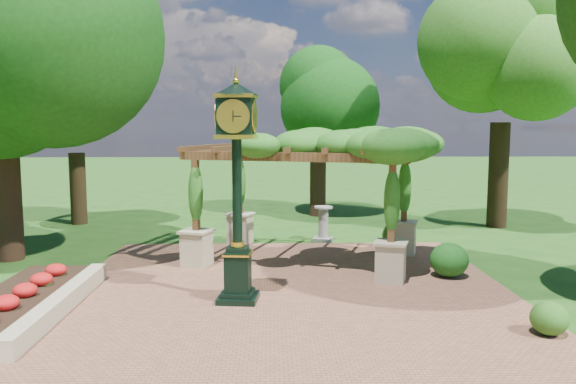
{
  "coord_description": "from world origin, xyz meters",
  "views": [
    {
      "loc": [
        -0.39,
        -10.51,
        3.7
      ],
      "look_at": [
        0.0,
        2.5,
        2.2
      ],
      "focal_mm": 35.0,
      "sensor_mm": 36.0,
      "label": 1
    }
  ],
  "objects": [
    {
      "name": "ground",
      "position": [
        0.0,
        0.0,
        0.0
      ],
      "size": [
        120.0,
        120.0,
        0.0
      ],
      "primitive_type": "plane",
      "color": "#1E4714",
      "rests_on": "ground"
    },
    {
      "name": "brick_plaza",
      "position": [
        0.0,
        1.0,
        0.02
      ],
      "size": [
        10.0,
        12.0,
        0.04
      ],
      "primitive_type": "cube",
      "color": "brown",
      "rests_on": "ground"
    },
    {
      "name": "border_wall",
      "position": [
        -4.6,
        0.5,
        0.2
      ],
      "size": [
        0.35,
        5.0,
        0.4
      ],
      "primitive_type": "cube",
      "color": "#C6B793",
      "rests_on": "ground"
    },
    {
      "name": "flower_bed",
      "position": [
        -5.5,
        0.5,
        0.18
      ],
      "size": [
        1.5,
        5.0,
        0.36
      ],
      "primitive_type": "cube",
      "color": "red",
      "rests_on": "ground"
    },
    {
      "name": "pedestal_clock",
      "position": [
        -1.1,
        1.09,
        2.79
      ],
      "size": [
        1.01,
        1.01,
        4.67
      ],
      "rotation": [
        0.0,
        0.0,
        -0.11
      ],
      "color": "black",
      "rests_on": "brick_plaza"
    },
    {
      "name": "pergola",
      "position": [
        0.53,
        4.76,
        3.05
      ],
      "size": [
        6.78,
        5.39,
        3.72
      ],
      "rotation": [
        0.0,
        0.0,
        -0.33
      ],
      "color": "#BEB38D",
      "rests_on": "brick_plaza"
    },
    {
      "name": "sundial",
      "position": [
        1.31,
        7.54,
        0.5
      ],
      "size": [
        0.75,
        0.75,
        1.14
      ],
      "rotation": [
        0.0,
        0.0,
        -0.21
      ],
      "color": "gray",
      "rests_on": "ground"
    },
    {
      "name": "shrub_front",
      "position": [
        4.53,
        -1.05,
        0.34
      ],
      "size": [
        0.72,
        0.72,
        0.6
      ],
      "primitive_type": "ellipsoid",
      "rotation": [
        0.0,
        0.0,
        -0.1
      ],
      "color": "#285919",
      "rests_on": "brick_plaza"
    },
    {
      "name": "shrub_mid",
      "position": [
        3.98,
        2.87,
        0.46
      ],
      "size": [
        1.24,
        1.24,
        0.84
      ],
      "primitive_type": "ellipsoid",
      "rotation": [
        0.0,
        0.0,
        0.43
      ],
      "color": "#1A5317",
      "rests_on": "brick_plaza"
    },
    {
      "name": "shrub_back",
      "position": [
        3.4,
        5.89,
        0.48
      ],
      "size": [
        1.23,
        1.23,
        0.87
      ],
      "primitive_type": "ellipsoid",
      "rotation": [
        0.0,
        0.0,
        -0.33
      ],
      "color": "#295619",
      "rests_on": "brick_plaza"
    },
    {
      "name": "tree_west_far",
      "position": [
        -7.81,
        11.1,
        4.83
      ],
      "size": [
        3.52,
        3.52,
        7.06
      ],
      "color": "black",
      "rests_on": "ground"
    },
    {
      "name": "tree_north",
      "position": [
        1.57,
        12.87,
        5.06
      ],
      "size": [
        4.07,
        4.07,
        7.38
      ],
      "color": "#362015",
      "rests_on": "ground"
    },
    {
      "name": "tree_east_far",
      "position": [
        8.03,
        9.97,
        6.86
      ],
      "size": [
        4.11,
        4.11,
        10.03
      ],
      "color": "black",
      "rests_on": "ground"
    }
  ]
}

